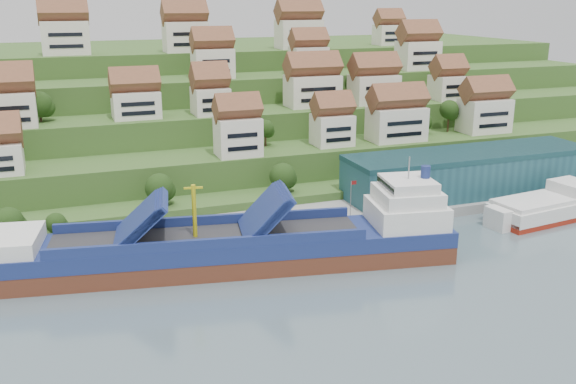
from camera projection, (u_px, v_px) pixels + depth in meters
name	position (u px, v px, depth m)	size (l,w,h in m)	color
ground	(286.00, 256.00, 120.33)	(300.00, 300.00, 0.00)	slate
quay	(348.00, 214.00, 140.09)	(180.00, 14.00, 2.20)	gray
hillside	(178.00, 111.00, 210.18)	(260.00, 128.00, 31.00)	#2D4C1E
hillside_village	(219.00, 84.00, 169.45)	(155.85, 63.45, 29.25)	white
hillside_trees	(172.00, 129.00, 151.46)	(133.62, 61.02, 30.54)	#244216
warehouse	(469.00, 172.00, 150.69)	(60.00, 15.00, 10.00)	#204E58
flagpole	(351.00, 196.00, 133.29)	(1.28, 0.16, 8.00)	gray
cargo_ship	(234.00, 248.00, 114.74)	(85.39, 27.37, 18.80)	#5B2C1B
second_ship	(550.00, 207.00, 140.66)	(28.87, 13.73, 8.06)	maroon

